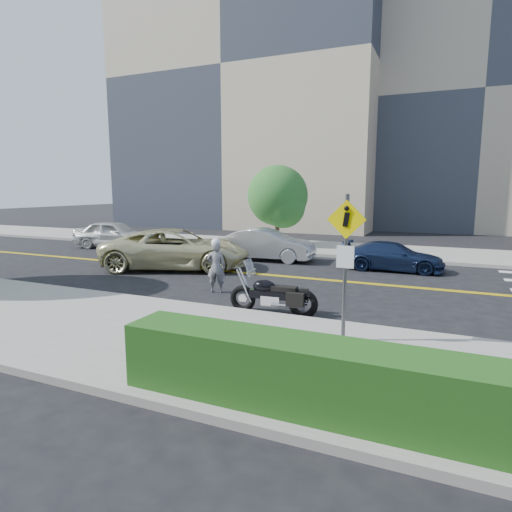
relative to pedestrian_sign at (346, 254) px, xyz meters
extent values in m
plane|color=black|center=(-4.20, 6.31, -1.96)|extent=(120.00, 120.00, 0.00)
cube|color=#9E9B91|center=(-4.20, -1.19, -1.89)|extent=(60.00, 5.00, 0.15)
cube|color=#9E9B91|center=(-4.20, 13.81, -1.89)|extent=(60.00, 5.00, 0.15)
cube|color=tan|center=(-14.20, 28.31, 10.54)|extent=(22.00, 14.00, 25.00)
cube|color=#A39984|center=(3.80, 32.31, 8.04)|extent=(18.00, 14.00, 20.00)
cube|color=#235619|center=(1.80, -2.99, -1.31)|extent=(9.00, 0.90, 1.00)
cylinder|color=#4C4C51|center=(0.00, 0.01, -0.31)|extent=(0.08, 0.08, 3.00)
cube|color=#F9D800|center=(0.00, -0.02, 0.69)|extent=(0.78, 0.03, 0.78)
cube|color=white|center=(0.00, -0.02, -0.06)|extent=(0.35, 0.03, 0.45)
imported|color=#B9B9BF|center=(-4.70, 3.12, -1.15)|extent=(0.69, 0.56, 1.62)
sphere|color=white|center=(-4.70, 3.12, -0.38)|extent=(0.29, 0.29, 0.29)
imported|color=beige|center=(-8.13, 6.00, -1.14)|extent=(6.49, 4.70, 1.64)
imported|color=silver|center=(-14.85, 9.90, -1.21)|extent=(4.69, 2.66, 1.51)
imported|color=#B0B3B8|center=(-5.58, 9.42, -1.24)|extent=(4.46, 1.81, 1.44)
imported|color=#18274A|center=(-0.01, 9.19, -1.39)|extent=(3.96, 1.69, 1.14)
cylinder|color=#382619|center=(-6.65, 13.64, -0.12)|extent=(0.24, 0.24, 3.68)
sphere|color=#256620|center=(-6.65, 13.64, 0.91)|extent=(3.31, 3.31, 3.31)
camera|label=1|loc=(1.75, -8.47, 1.30)|focal=30.00mm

